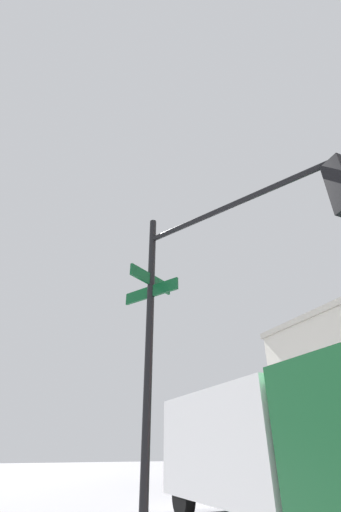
{
  "coord_description": "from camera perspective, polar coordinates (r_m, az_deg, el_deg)",
  "views": [
    {
      "loc": [
        -2.0,
        -8.22,
        1.69
      ],
      "look_at": [
        -5.87,
        -6.61,
        4.15
      ],
      "focal_mm": 23.13,
      "sensor_mm": 36.0,
      "label": 1
    }
  ],
  "objects": [
    {
      "name": "traffic_signal_near",
      "position": [
        4.72,
        10.32,
        -2.88
      ],
      "size": [
        3.42,
        2.19,
        5.38
      ],
      "color": "black",
      "rests_on": "ground_plane"
    },
    {
      "name": "box_truck_second",
      "position": [
        9.87,
        16.26,
        -28.73
      ],
      "size": [
        7.97,
        2.47,
        3.21
      ],
      "color": "#19592D",
      "rests_on": "ground_plane"
    }
  ]
}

